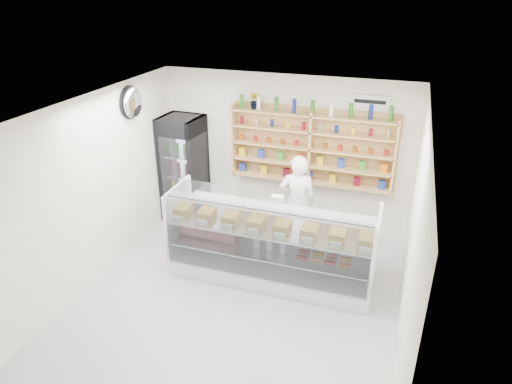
% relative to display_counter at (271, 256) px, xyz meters
% --- Properties ---
extents(room, '(5.00, 5.00, 5.00)m').
position_rel_display_counter_xyz_m(room, '(-0.29, -0.72, 1.03)').
color(room, '#9F9FA3').
rests_on(room, ground).
extents(display_counter, '(3.10, 0.93, 1.35)m').
position_rel_display_counter_xyz_m(display_counter, '(0.00, 0.00, 0.00)').
color(display_counter, white).
rests_on(display_counter, floor).
extents(shop_worker, '(0.67, 0.51, 1.68)m').
position_rel_display_counter_xyz_m(shop_worker, '(0.15, 1.01, 0.47)').
color(shop_worker, white).
rests_on(shop_worker, floor).
extents(drinks_cooler, '(0.76, 0.74, 1.99)m').
position_rel_display_counter_xyz_m(drinks_cooler, '(-2.14, 1.42, 0.63)').
color(drinks_cooler, black).
rests_on(drinks_cooler, floor).
extents(wall_shelving, '(2.84, 0.28, 1.33)m').
position_rel_display_counter_xyz_m(wall_shelving, '(0.21, 1.62, 1.23)').
color(wall_shelving, tan).
rests_on(wall_shelving, back_wall).
extents(potted_plant, '(0.20, 0.19, 0.29)m').
position_rel_display_counter_xyz_m(potted_plant, '(-0.81, 1.62, 1.97)').
color(potted_plant, '#1E6626').
rests_on(potted_plant, wall_shelving).
extents(security_mirror, '(0.15, 0.50, 0.50)m').
position_rel_display_counter_xyz_m(security_mirror, '(-2.46, 0.48, 2.08)').
color(security_mirror, silver).
rests_on(security_mirror, left_wall).
extents(wall_sign, '(0.62, 0.03, 0.20)m').
position_rel_display_counter_xyz_m(wall_sign, '(1.11, 1.75, 2.08)').
color(wall_sign, white).
rests_on(wall_sign, back_wall).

